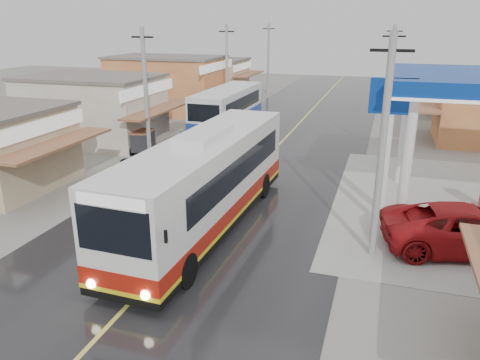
{
  "coord_description": "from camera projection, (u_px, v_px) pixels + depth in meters",
  "views": [
    {
      "loc": [
        7.03,
        -16.42,
        8.32
      ],
      "look_at": [
        1.14,
        2.18,
        1.65
      ],
      "focal_mm": 35.0,
      "sensor_mm": 36.0,
      "label": 1
    }
  ],
  "objects": [
    {
      "name": "tricycle_near",
      "position": [
        143.0,
        141.0,
        30.58
      ],
      "size": [
        1.71,
        2.06,
        1.52
      ],
      "rotation": [
        0.0,
        0.0,
        0.23
      ],
      "color": "#26262D",
      "rests_on": "ground"
    },
    {
      "name": "coach_bus",
      "position": [
        207.0,
        182.0,
        19.3
      ],
      "size": [
        3.36,
        13.37,
        4.15
      ],
      "rotation": [
        0.0,
        0.0,
        -0.03
      ],
      "color": "silver",
      "rests_on": "road"
    },
    {
      "name": "utility_poles_right",
      "position": [
        382.0,
        153.0,
        31.04
      ],
      "size": [
        1.6,
        36.0,
        8.0
      ],
      "primitive_type": null,
      "color": "gray",
      "rests_on": "ground"
    },
    {
      "name": "road",
      "position": [
        279.0,
        144.0,
        33.04
      ],
      "size": [
        12.0,
        90.0,
        0.02
      ],
      "primitive_type": "cube",
      "color": "black",
      "rests_on": "ground"
    },
    {
      "name": "shopfronts_left",
      "position": [
        137.0,
        124.0,
        39.46
      ],
      "size": [
        11.0,
        44.0,
        5.2
      ],
      "primitive_type": null,
      "color": "tan",
      "rests_on": "ground"
    },
    {
      "name": "centre_line",
      "position": [
        279.0,
        144.0,
        33.03
      ],
      "size": [
        0.15,
        90.0,
        0.01
      ],
      "primitive_type": "cube",
      "color": "#D8CC4C",
      "rests_on": "road"
    },
    {
      "name": "jeepney",
      "position": [
        469.0,
        229.0,
        17.56
      ],
      "size": [
        6.81,
        4.18,
        1.76
      ],
      "primitive_type": "imported",
      "rotation": [
        0.0,
        0.0,
        1.78
      ],
      "color": "#9D0F14",
      "rests_on": "ground"
    },
    {
      "name": "cyclist",
      "position": [
        184.0,
        148.0,
        29.81
      ],
      "size": [
        0.88,
        1.78,
        1.84
      ],
      "rotation": [
        0.0,
        0.0,
        -0.18
      ],
      "color": "black",
      "rests_on": "ground"
    },
    {
      "name": "second_bus",
      "position": [
        228.0,
        109.0,
        36.38
      ],
      "size": [
        2.8,
        10.01,
        3.32
      ],
      "rotation": [
        0.0,
        0.0,
        -0.01
      ],
      "color": "silver",
      "rests_on": "road"
    },
    {
      "name": "utility_poles_left",
      "position": [
        193.0,
        135.0,
        35.94
      ],
      "size": [
        1.6,
        50.0,
        8.0
      ],
      "primitive_type": null,
      "color": "gray",
      "rests_on": "ground"
    },
    {
      "name": "tyre_stack",
      "position": [
        128.0,
        164.0,
        27.75
      ],
      "size": [
        0.98,
        0.98,
        0.5
      ],
      "color": "black",
      "rests_on": "ground"
    },
    {
      "name": "ground",
      "position": [
        198.0,
        231.0,
        19.51
      ],
      "size": [
        120.0,
        120.0,
        0.0
      ],
      "primitive_type": "plane",
      "color": "slate",
      "rests_on": "ground"
    }
  ]
}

